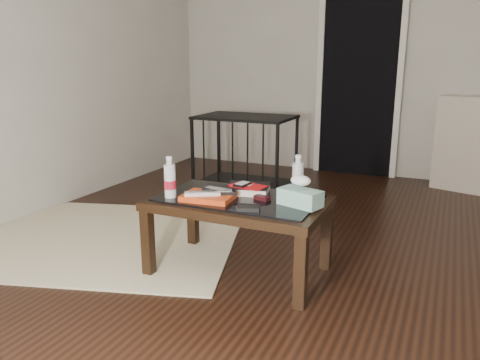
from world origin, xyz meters
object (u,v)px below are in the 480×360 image
(water_bottle_left, at_px, (170,177))
(coffee_table, at_px, (239,208))
(pet_crate, at_px, (245,165))
(textbook, at_px, (248,189))
(tissue_box, at_px, (300,198))
(water_bottle_right, at_px, (298,175))

(water_bottle_left, bearing_deg, coffee_table, 23.89)
(pet_crate, height_order, water_bottle_left, pet_crate)
(textbook, bearing_deg, tissue_box, -32.12)
(textbook, xyz_separation_m, tissue_box, (0.36, -0.12, 0.02))
(pet_crate, distance_m, water_bottle_left, 1.98)
(tissue_box, bearing_deg, water_bottle_right, 129.49)
(water_bottle_right, bearing_deg, water_bottle_left, -152.37)
(coffee_table, bearing_deg, pet_crate, 112.63)
(coffee_table, xyz_separation_m, water_bottle_left, (-0.36, -0.16, 0.18))
(water_bottle_left, bearing_deg, textbook, 36.43)
(water_bottle_left, relative_size, water_bottle_right, 1.00)
(coffee_table, relative_size, water_bottle_left, 4.20)
(water_bottle_left, relative_size, tissue_box, 1.03)
(coffee_table, relative_size, pet_crate, 1.10)
(pet_crate, bearing_deg, water_bottle_left, -80.05)
(water_bottle_left, bearing_deg, tissue_box, 11.64)
(coffee_table, xyz_separation_m, water_bottle_right, (0.29, 0.18, 0.18))
(coffee_table, height_order, water_bottle_right, water_bottle_right)
(coffee_table, relative_size, textbook, 4.00)
(coffee_table, height_order, tissue_box, tissue_box)
(textbook, distance_m, tissue_box, 0.38)
(pet_crate, height_order, tissue_box, pet_crate)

